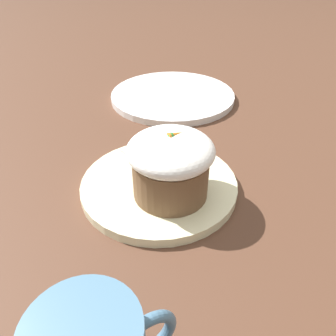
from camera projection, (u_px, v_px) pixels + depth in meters
ground_plane at (159, 188)px, 0.46m from camera, size 4.00×4.00×0.00m
dessert_plate at (159, 185)px, 0.46m from camera, size 0.22×0.22×0.01m
carrot_cake at (168, 165)px, 0.40m from camera, size 0.11×0.11×0.09m
spoon at (164, 175)px, 0.46m from camera, size 0.04×0.13×0.01m
side_plate at (173, 96)px, 0.71m from camera, size 0.26×0.26×0.01m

